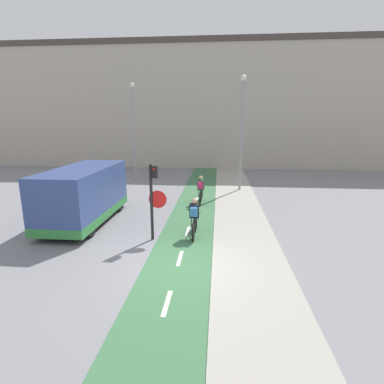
{
  "coord_description": "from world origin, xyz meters",
  "views": [
    {
      "loc": [
        1.2,
        -8.48,
        4.39
      ],
      "look_at": [
        0.0,
        4.99,
        1.2
      ],
      "focal_mm": 28.0,
      "sensor_mm": 36.0,
      "label": 1
    }
  ],
  "objects_px": {
    "street_lamp_sidewalk": "(242,122)",
    "street_lamp_far": "(134,123)",
    "traffic_light_pole": "(154,194)",
    "van": "(84,196)",
    "cyclist_near": "(194,219)",
    "cyclist_far": "(201,191)"
  },
  "relations": [
    {
      "from": "traffic_light_pole",
      "to": "street_lamp_sidewalk",
      "type": "bearing_deg",
      "value": 66.75
    },
    {
      "from": "street_lamp_sidewalk",
      "to": "street_lamp_far",
      "type": "bearing_deg",
      "value": 160.55
    },
    {
      "from": "street_lamp_far",
      "to": "cyclist_near",
      "type": "distance_m",
      "value": 12.79
    },
    {
      "from": "cyclist_far",
      "to": "van",
      "type": "bearing_deg",
      "value": -144.44
    },
    {
      "from": "traffic_light_pole",
      "to": "cyclist_far",
      "type": "bearing_deg",
      "value": 74.98
    },
    {
      "from": "traffic_light_pole",
      "to": "van",
      "type": "height_order",
      "value": "traffic_light_pole"
    },
    {
      "from": "cyclist_near",
      "to": "van",
      "type": "xyz_separation_m",
      "value": [
        -4.98,
        1.37,
        0.48
      ]
    },
    {
      "from": "street_lamp_far",
      "to": "van",
      "type": "height_order",
      "value": "street_lamp_far"
    },
    {
      "from": "street_lamp_sidewalk",
      "to": "van",
      "type": "xyz_separation_m",
      "value": [
        -7.27,
        -6.97,
        -3.13
      ]
    },
    {
      "from": "street_lamp_far",
      "to": "street_lamp_sidewalk",
      "type": "bearing_deg",
      "value": -19.45
    },
    {
      "from": "street_lamp_far",
      "to": "street_lamp_sidewalk",
      "type": "distance_m",
      "value": 8.12
    },
    {
      "from": "street_lamp_sidewalk",
      "to": "van",
      "type": "height_order",
      "value": "street_lamp_sidewalk"
    },
    {
      "from": "traffic_light_pole",
      "to": "street_lamp_far",
      "type": "xyz_separation_m",
      "value": [
        -3.89,
        11.46,
        2.52
      ]
    },
    {
      "from": "cyclist_far",
      "to": "cyclist_near",
      "type": "bearing_deg",
      "value": -89.46
    },
    {
      "from": "traffic_light_pole",
      "to": "cyclist_near",
      "type": "height_order",
      "value": "traffic_light_pole"
    },
    {
      "from": "street_lamp_far",
      "to": "traffic_light_pole",
      "type": "bearing_deg",
      "value": -71.27
    },
    {
      "from": "van",
      "to": "cyclist_far",
      "type": "bearing_deg",
      "value": 35.56
    },
    {
      "from": "traffic_light_pole",
      "to": "street_lamp_sidewalk",
      "type": "height_order",
      "value": "street_lamp_sidewalk"
    },
    {
      "from": "cyclist_near",
      "to": "cyclist_far",
      "type": "bearing_deg",
      "value": 90.54
    },
    {
      "from": "traffic_light_pole",
      "to": "van",
      "type": "distance_m",
      "value": 3.98
    },
    {
      "from": "traffic_light_pole",
      "to": "van",
      "type": "relative_size",
      "value": 0.53
    },
    {
      "from": "street_lamp_sidewalk",
      "to": "cyclist_far",
      "type": "bearing_deg",
      "value": -124.18
    }
  ]
}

